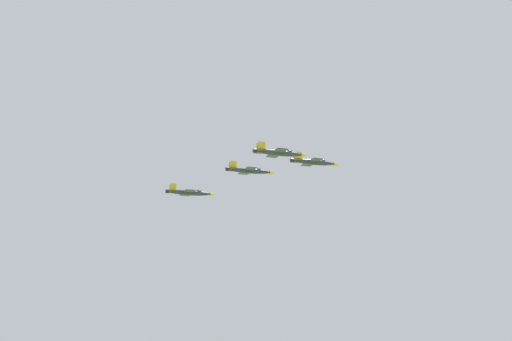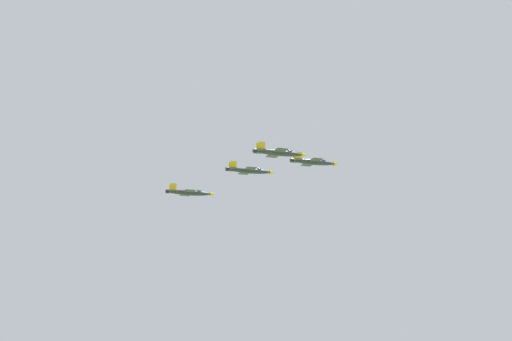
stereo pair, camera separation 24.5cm
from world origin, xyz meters
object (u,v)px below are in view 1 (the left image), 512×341
object	(u,v)px
jet_left_wingman	(249,171)
jet_left_outer	(190,193)
jet_lead	(314,162)
jet_right_wingman	(279,153)

from	to	relation	value
jet_left_wingman	jet_left_outer	xyz separation A→B (m)	(17.45, 7.79, -4.88)
jet_lead	jet_left_wingman	bearing A→B (deg)	138.52
jet_left_wingman	jet_right_wingman	distance (m)	24.79
jet_lead	jet_left_wingman	size ratio (longest dim) A/B	0.99
jet_lead	jet_right_wingman	world-z (taller)	jet_lead
jet_left_wingman	jet_right_wingman	world-z (taller)	jet_left_wingman
jet_lead	jet_right_wingman	distance (m)	19.20
jet_left_wingman	jet_left_outer	bearing A→B (deg)	138.99
jet_left_wingman	jet_left_outer	world-z (taller)	jet_left_wingman
jet_lead	jet_left_outer	world-z (taller)	jet_lead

